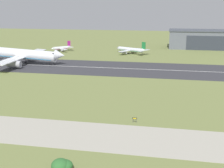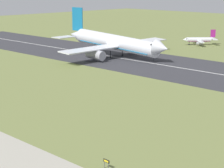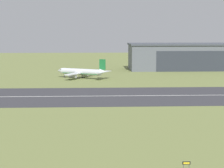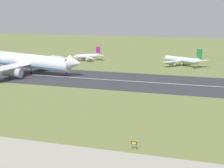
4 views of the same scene
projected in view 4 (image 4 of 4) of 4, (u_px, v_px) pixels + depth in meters
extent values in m
plane|color=olive|center=(202.00, 131.00, 101.63)|extent=(648.94, 648.94, 0.00)
cylinder|color=silver|center=(26.00, 61.00, 188.33)|extent=(41.70, 6.85, 8.28)
cone|color=silver|center=(75.00, 63.00, 180.38)|extent=(5.84, 6.11, 6.29)
cube|color=black|center=(69.00, 60.00, 181.18)|extent=(1.23, 5.12, 0.50)
cube|color=#146B9E|center=(26.00, 64.00, 188.61)|extent=(37.25, 6.46, 2.26)
cube|color=silver|center=(7.00, 68.00, 173.61)|extent=(7.01, 25.75, 0.76)
cylinder|color=#A8A8B2|center=(13.00, 72.00, 175.43)|extent=(8.06, 3.88, 4.14)
cube|color=silver|center=(46.00, 59.00, 202.84)|extent=(7.01, 25.75, 0.76)
cylinder|color=#A8A8B2|center=(46.00, 64.00, 200.87)|extent=(8.06, 3.88, 4.14)
cylinder|color=black|center=(67.00, 73.00, 182.47)|extent=(0.24, 0.24, 2.93)
cylinder|color=black|center=(67.00, 76.00, 182.68)|extent=(0.84, 0.84, 0.44)
cylinder|color=black|center=(23.00, 72.00, 185.66)|extent=(0.24, 0.24, 2.93)
cylinder|color=black|center=(23.00, 75.00, 185.87)|extent=(0.84, 0.84, 0.44)
cylinder|color=black|center=(31.00, 70.00, 192.31)|extent=(0.24, 0.24, 2.93)
cylinder|color=black|center=(31.00, 72.00, 192.52)|extent=(0.84, 0.84, 0.44)
cylinder|color=silver|center=(87.00, 56.00, 236.46)|extent=(9.67, 10.10, 2.21)
cone|color=silver|center=(75.00, 57.00, 233.54)|extent=(2.97, 2.96, 2.21)
cone|color=silver|center=(99.00, 55.00, 239.44)|extent=(3.26, 3.29, 1.99)
cube|color=black|center=(77.00, 56.00, 233.93)|extent=(2.12, 2.09, 0.44)
cube|color=#991E7A|center=(87.00, 57.00, 236.56)|extent=(8.79, 9.17, 0.20)
cube|color=silver|center=(83.00, 56.00, 240.64)|extent=(6.66, 6.43, 0.40)
cylinder|color=#A8A8B2|center=(83.00, 58.00, 240.11)|extent=(2.96, 3.03, 1.37)
cube|color=silver|center=(90.00, 58.00, 232.21)|extent=(6.66, 6.43, 0.40)
cylinder|color=#A8A8B2|center=(89.00, 59.00, 232.72)|extent=(2.96, 3.03, 1.37)
cube|color=#991E7A|center=(98.00, 50.00, 238.83)|extent=(1.85, 1.94, 3.75)
cube|color=silver|center=(97.00, 54.00, 241.94)|extent=(3.90, 3.84, 0.24)
cube|color=silver|center=(101.00, 55.00, 236.97)|extent=(3.90, 3.84, 0.24)
cylinder|color=black|center=(79.00, 60.00, 234.79)|extent=(0.24, 0.24, 1.52)
cylinder|color=black|center=(79.00, 61.00, 234.88)|extent=(0.84, 0.84, 0.44)
cylinder|color=black|center=(86.00, 59.00, 238.07)|extent=(0.24, 0.24, 1.52)
cylinder|color=black|center=(86.00, 60.00, 238.16)|extent=(0.84, 0.84, 0.44)
cylinder|color=black|center=(88.00, 60.00, 235.71)|extent=(0.24, 0.24, 1.52)
cylinder|color=black|center=(88.00, 61.00, 235.80)|extent=(0.84, 0.84, 0.44)
cylinder|color=silver|center=(181.00, 60.00, 216.13)|extent=(18.97, 12.12, 2.76)
cone|color=silver|center=(165.00, 58.00, 224.69)|extent=(3.51, 3.62, 2.76)
cone|color=silver|center=(200.00, 61.00, 207.17)|extent=(4.10, 3.78, 2.49)
cube|color=black|center=(167.00, 57.00, 223.56)|extent=(2.10, 2.59, 0.44)
cube|color=#1E7238|center=(181.00, 61.00, 216.26)|extent=(17.14, 11.03, 0.20)
cube|color=silver|center=(189.00, 60.00, 220.44)|extent=(7.39, 9.99, 0.40)
cylinder|color=#A8A8B2|center=(187.00, 62.00, 220.61)|extent=(3.97, 3.23, 1.71)
cube|color=silver|center=(172.00, 62.00, 212.59)|extent=(7.39, 9.99, 0.40)
cylinder|color=#A8A8B2|center=(172.00, 64.00, 213.74)|extent=(3.97, 3.23, 1.71)
cube|color=#1E7238|center=(199.00, 54.00, 207.00)|extent=(2.77, 1.69, 4.70)
cube|color=silver|center=(205.00, 60.00, 209.46)|extent=(4.34, 4.97, 0.24)
cube|color=silver|center=(195.00, 62.00, 205.05)|extent=(4.34, 4.97, 0.24)
cylinder|color=black|center=(168.00, 62.00, 223.22)|extent=(0.24, 0.24, 1.70)
cylinder|color=black|center=(168.00, 64.00, 223.33)|extent=(0.84, 0.84, 0.44)
cylinder|color=black|center=(184.00, 64.00, 217.48)|extent=(0.24, 0.24, 1.70)
cylinder|color=black|center=(184.00, 65.00, 217.59)|extent=(0.84, 0.84, 0.44)
cylinder|color=black|center=(179.00, 64.00, 215.39)|extent=(0.24, 0.24, 1.70)
cylinder|color=black|center=(179.00, 66.00, 215.50)|extent=(0.84, 0.84, 0.44)
cylinder|color=#4C4C51|center=(132.00, 147.00, 88.22)|extent=(0.10, 0.10, 1.13)
cylinder|color=#4C4C51|center=(136.00, 147.00, 87.89)|extent=(0.10, 0.10, 1.13)
cube|color=black|center=(134.00, 143.00, 87.91)|extent=(1.32, 0.12, 0.50)
cube|color=yellow|center=(134.00, 143.00, 87.85)|extent=(1.00, 0.02, 0.30)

